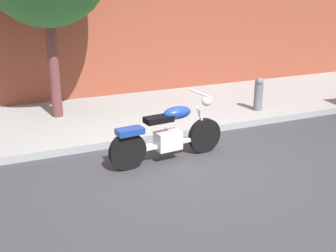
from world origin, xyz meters
name	(u,v)px	position (x,y,z in m)	size (l,w,h in m)	color
ground_plane	(187,164)	(0.00, 0.00, 0.00)	(60.00, 60.00, 0.00)	#38383D
sidewalk	(132,115)	(0.00, 2.85, 0.07)	(23.50, 3.29, 0.14)	#989898
motorcycle	(168,135)	(-0.23, 0.29, 0.47)	(2.15, 0.70, 1.13)	black
fire_hydrant	(258,97)	(2.71, 1.81, 0.46)	(0.20, 0.20, 0.91)	slate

